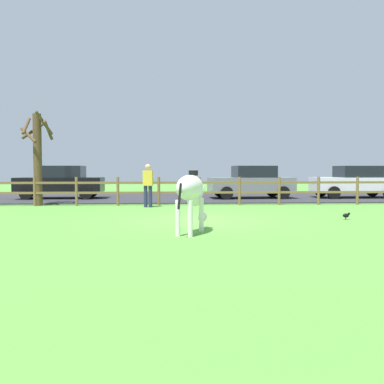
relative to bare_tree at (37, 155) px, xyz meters
name	(u,v)px	position (x,y,z in m)	size (l,w,h in m)	color
ground_plane	(199,220)	(6.04, -5.14, -1.99)	(60.00, 60.00, 0.00)	#549338
parking_asphalt	(186,198)	(6.04, 4.16, -1.97)	(28.00, 7.40, 0.05)	#2D2D33
paddock_fence	(179,189)	(5.59, -0.14, -1.35)	(21.20, 0.11, 1.13)	brown
bare_tree	(37,155)	(0.00, 0.00, 0.00)	(1.27, 1.30, 3.68)	#513A23
zebra	(191,192)	(5.68, -7.65, -1.07)	(0.97, 1.84, 1.41)	white
crow_on_grass	(346,215)	(10.24, -5.29, -1.87)	(0.21, 0.10, 0.20)	black
parked_car_white	(355,182)	(14.29, 3.25, -1.15)	(4.01, 1.89, 1.56)	white
parked_car_grey	(251,182)	(9.16, 3.23, -1.15)	(4.10, 2.08, 1.56)	slate
parked_car_black	(61,182)	(0.02, 3.53, -1.15)	(4.03, 1.94, 1.56)	black
visitor_near_fence	(148,183)	(4.39, -0.96, -1.09)	(0.38, 0.26, 1.64)	#232847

